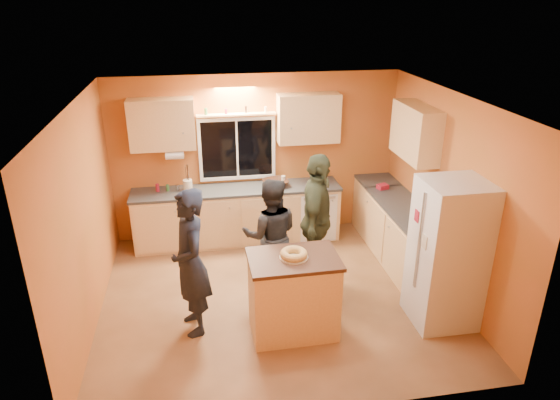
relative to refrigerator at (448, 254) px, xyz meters
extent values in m
plane|color=brown|center=(-1.89, 0.80, -0.90)|extent=(4.50, 4.50, 0.00)
cube|color=#C66532|center=(-1.89, 2.80, 0.40)|extent=(4.50, 0.04, 2.60)
cube|color=#C66532|center=(-1.89, -1.20, 0.40)|extent=(4.50, 0.04, 2.60)
cube|color=#C66532|center=(-4.14, 0.80, 0.40)|extent=(0.04, 4.00, 2.60)
cube|color=#C66532|center=(0.36, 0.80, 0.40)|extent=(0.04, 4.00, 2.60)
cube|color=white|center=(-1.89, 0.80, 1.70)|extent=(4.50, 4.00, 0.02)
cube|color=black|center=(-2.19, 2.79, 0.55)|extent=(1.10, 0.02, 0.90)
cube|color=white|center=(-2.19, 2.77, 0.55)|extent=(1.20, 0.04, 1.00)
cube|color=tan|center=(-3.29, 2.64, 1.02)|extent=(0.95, 0.33, 0.75)
cube|color=tan|center=(-1.09, 2.64, 1.02)|extent=(0.95, 0.33, 0.75)
cube|color=tan|center=(0.19, 1.60, 1.02)|extent=(0.33, 1.00, 0.75)
cylinder|color=silver|center=(-3.14, 2.52, 0.58)|extent=(0.27, 0.12, 0.12)
cube|color=tan|center=(-2.24, 2.50, -0.47)|extent=(3.20, 0.60, 0.86)
cube|color=#282B2D|center=(-2.24, 2.50, -0.02)|extent=(3.24, 0.62, 0.04)
cube|color=tan|center=(0.06, 2.50, -0.47)|extent=(0.60, 0.60, 0.86)
cube|color=#282B2D|center=(0.06, 2.50, -0.02)|extent=(0.62, 0.62, 0.04)
cube|color=tan|center=(0.06, 1.30, -0.47)|extent=(0.60, 1.80, 0.86)
cube|color=#282B2D|center=(0.06, 1.30, -0.02)|extent=(0.62, 1.84, 0.04)
cube|color=silver|center=(0.00, 0.00, 0.00)|extent=(0.72, 0.70, 1.80)
cube|color=tan|center=(-1.82, 0.08, -0.42)|extent=(0.98, 0.66, 0.95)
cube|color=black|center=(-1.82, 0.08, 0.06)|extent=(1.03, 0.71, 0.04)
torus|color=#DBB159|center=(-1.82, 0.08, 0.13)|extent=(0.31, 0.31, 0.09)
imported|color=black|center=(-2.96, 0.32, -0.01)|extent=(0.55, 0.72, 1.77)
imported|color=black|center=(-1.93, 1.06, -0.12)|extent=(0.83, 0.68, 1.57)
imported|color=#2C311F|center=(-1.30, 1.11, 0.02)|extent=(0.78, 1.17, 1.84)
imported|color=black|center=(-1.63, 2.51, 0.05)|extent=(0.48, 0.48, 0.10)
cylinder|color=beige|center=(-2.98, 2.54, 0.09)|extent=(0.14, 0.14, 0.17)
imported|color=gray|center=(0.11, 0.90, 0.14)|extent=(0.27, 0.23, 0.28)
cube|color=maroon|center=(-0.01, 2.10, 0.04)|extent=(0.19, 0.16, 0.07)
camera|label=1|loc=(-2.79, -4.70, 2.85)|focal=32.00mm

